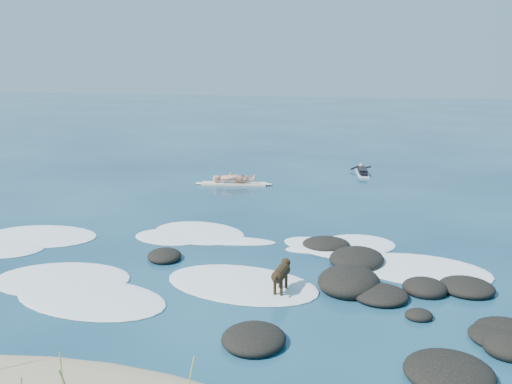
% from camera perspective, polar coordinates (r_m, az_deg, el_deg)
% --- Properties ---
extents(ground, '(160.00, 160.00, 0.00)m').
position_cam_1_polar(ground, '(15.62, -3.32, -6.35)').
color(ground, '#0A2642').
rests_on(ground, ground).
extents(reef_rocks, '(13.10, 7.89, 0.62)m').
position_cam_1_polar(reef_rocks, '(13.08, 10.74, -9.91)').
color(reef_rocks, black).
rests_on(reef_rocks, ground).
extents(breaking_foam, '(14.87, 8.32, 0.12)m').
position_cam_1_polar(breaking_foam, '(15.48, -6.54, -6.55)').
color(breaking_foam, white).
rests_on(breaking_foam, ground).
extents(standing_surfer_rig, '(3.35, 1.11, 1.91)m').
position_cam_1_polar(standing_surfer_rig, '(24.48, -2.24, 2.44)').
color(standing_surfer_rig, beige).
rests_on(standing_surfer_rig, ground).
extents(paddling_surfer_rig, '(1.06, 2.29, 0.40)m').
position_cam_1_polar(paddling_surfer_rig, '(27.46, 10.58, 2.03)').
color(paddling_surfer_rig, white).
rests_on(paddling_surfer_rig, ground).
extents(dog, '(0.33, 1.16, 0.73)m').
position_cam_1_polar(dog, '(12.98, 2.56, -8.06)').
color(dog, black).
rests_on(dog, ground).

